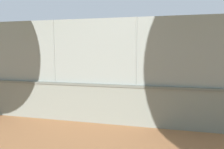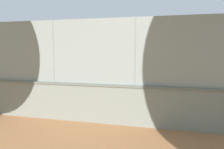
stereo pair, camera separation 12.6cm
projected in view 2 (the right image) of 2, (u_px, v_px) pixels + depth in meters
The scene contains 7 objects.
ground_plane at pixel (124, 83), 16.82m from camera, with size 260.00×260.00×0.00m, color #A36B42.
perimeter_wall at pixel (134, 105), 7.37m from camera, with size 31.61×0.88×1.45m.
fence_panel_on_wall at pixel (135, 52), 7.15m from camera, with size 31.04×0.63×2.32m.
player_crossing_court at pixel (155, 84), 10.58m from camera, with size 1.19×0.74×1.63m.
player_foreground_swinging at pixel (84, 70), 17.47m from camera, with size 1.06×0.76×1.69m.
sports_ball at pixel (121, 110), 9.19m from camera, with size 0.09×0.09×0.09m, color orange.
spare_ball_by_wall at pixel (118, 112), 8.94m from camera, with size 0.07×0.07×0.07m, color orange.
Camera 2 is at (-3.42, 16.29, 2.67)m, focal length 33.56 mm.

